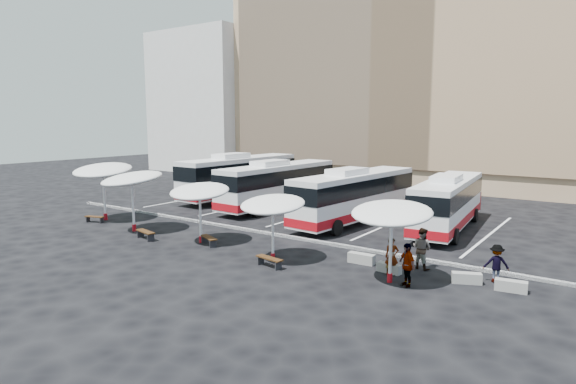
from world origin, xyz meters
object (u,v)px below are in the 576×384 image
Objects in this scene: conc_bench_3 at (511,286)px; conc_bench_0 at (361,258)px; wood_bench_1 at (145,233)px; wood_bench_3 at (269,260)px; bus_0 at (240,175)px; wood_bench_2 at (209,239)px; conc_bench_1 at (389,268)px; passenger_1 at (422,248)px; bus_3 at (448,201)px; sunshade_0 at (103,170)px; passenger_3 at (496,263)px; wood_bench_0 at (95,218)px; passenger_0 at (392,257)px; passenger_2 at (407,265)px; bus_1 at (278,183)px; bus_2 at (355,194)px; sunshade_2 at (200,191)px; sunshade_4 at (392,213)px; sunshade_3 at (273,205)px; sunshade_1 at (132,179)px; conc_bench_2 at (467,278)px.

conc_bench_0 is at bearing -179.89° from conc_bench_3.
wood_bench_1 is 1.08× the size of wood_bench_3.
wood_bench_2 is at bearing -53.34° from bus_0.
passenger_1 is (0.96, 1.36, 0.74)m from conc_bench_1.
sunshade_0 is at bearing -157.62° from bus_3.
wood_bench_3 is at bearing -43.39° from bus_0.
conc_bench_3 is at bearing 0.11° from conc_bench_0.
bus_0 is 25.24m from passenger_3.
wood_bench_0 is at bearing -79.65° from sunshade_0.
passenger_2 is at bearing -78.11° from passenger_0.
wood_bench_1 is 3.98m from wood_bench_2.
conc_bench_3 is at bearing -25.07° from bus_1.
wood_bench_0 is at bearing -139.55° from bus_2.
passenger_2 is at bearing -35.14° from bus_1.
sunshade_0 reaches higher than conc_bench_0.
conc_bench_0 is (12.05, 2.88, -0.13)m from wood_bench_1.
bus_1 is 16.96m from conc_bench_1.
wood_bench_1 is 1.29× the size of conc_bench_0.
wood_bench_3 is 4.34m from conc_bench_0.
wood_bench_3 reaches higher than wood_bench_0.
sunshade_2 is at bearing 169.59° from wood_bench_2.
passenger_2 is at bearing -47.71° from bus_2.
bus_1 reaches higher than sunshade_4.
passenger_3 reaches higher than conc_bench_1.
sunshade_2 is 5.30m from sunshade_3.
bus_0 is 13.29m from wood_bench_0.
passenger_3 is (3.91, 1.61, -0.02)m from passenger_0.
bus_1 reaches higher than wood_bench_0.
passenger_3 is at bearing -22.45° from bus_0.
passenger_3 is (9.41, 2.87, -1.93)m from sunshade_3.
sunshade_2 is 12.03m from passenger_2.
sunshade_4 is (6.68, -9.74, 1.06)m from bus_2.
conc_bench_3 is (6.50, 0.01, -0.01)m from conc_bench_0.
bus_0 is 10.48× the size of conc_bench_3.
sunshade_1 is 21.09m from conc_bench_3.
sunshade_1 is at bearing -99.47° from bus_1.
sunshade_4 is (1.09, -11.25, 1.16)m from bus_3.
conc_bench_0 reaches higher than conc_bench_3.
wood_bench_2 is (-4.55, 0.30, -2.38)m from sunshade_3.
conc_bench_0 is at bearing 141.42° from sunshade_4.
sunshade_2 is at bearing -12.19° from passenger_3.
wood_bench_2 is at bearing 27.86° from passenger_1.
conc_bench_2 is at bearing 9.86° from conc_bench_1.
passenger_0 is 1.02× the size of passenger_3.
conc_bench_2 is at bearing -74.20° from bus_3.
wood_bench_1 is 17.10m from conc_bench_2.
passenger_3 is (10.25, -7.17, -1.07)m from bus_2.
sunshade_1 is 3.23× the size of wood_bench_0.
bus_0 reaches higher than bus_2.
passenger_2 is (14.96, 1.07, 0.53)m from wood_bench_1.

